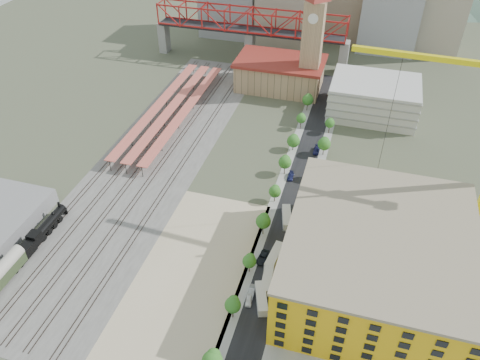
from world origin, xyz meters
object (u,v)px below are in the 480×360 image
(construction_building, at_px, (377,259))
(site_trailer_c, at_px, (274,257))
(site_trailer_b, at_px, (267,280))
(clock_tower, at_px, (313,29))
(car_0, at_px, (249,300))
(site_trailer_a, at_px, (261,299))
(site_trailer_d, at_px, (287,217))
(locomotive, at_px, (43,231))

(construction_building, distance_m, site_trailer_c, 27.25)
(construction_building, height_order, site_trailer_b, construction_building)
(construction_building, height_order, site_trailer_c, construction_building)
(clock_tower, xyz_separation_m, construction_building, (34.00, -99.99, -19.29))
(car_0, bearing_deg, site_trailer_a, 8.34)
(site_trailer_c, distance_m, site_trailer_d, 16.44)
(site_trailer_b, height_order, car_0, site_trailer_b)
(construction_building, relative_size, car_0, 12.65)
(site_trailer_b, bearing_deg, site_trailer_a, -94.66)
(clock_tower, xyz_separation_m, site_trailer_a, (8.00, -113.63, -27.42))
(clock_tower, distance_m, car_0, 118.03)
(locomotive, height_order, site_trailer_a, locomotive)
(site_trailer_b, bearing_deg, clock_tower, 89.60)
(locomotive, height_order, car_0, locomotive)
(site_trailer_a, distance_m, site_trailer_d, 31.01)
(clock_tower, height_order, site_trailer_d, clock_tower)
(locomotive, distance_m, car_0, 63.27)
(site_trailer_a, xyz_separation_m, car_0, (-3.00, -0.92, -0.60))
(construction_building, distance_m, car_0, 33.60)
(clock_tower, relative_size, site_trailer_a, 5.57)
(clock_tower, xyz_separation_m, site_trailer_c, (8.00, -99.06, -27.38))
(locomotive, xyz_separation_m, site_trailer_b, (66.00, 1.45, -0.93))
(site_trailer_c, bearing_deg, clock_tower, 101.91)
(clock_tower, bearing_deg, car_0, -87.50)
(construction_building, distance_m, site_trailer_a, 30.47)
(clock_tower, height_order, car_0, clock_tower)
(construction_building, xyz_separation_m, site_trailer_b, (-26.00, -7.42, -8.14))
(clock_tower, bearing_deg, site_trailer_b, -85.74)
(clock_tower, height_order, site_trailer_a, clock_tower)
(construction_building, bearing_deg, locomotive, -174.49)
(car_0, bearing_deg, clock_tower, 83.86)
(locomotive, bearing_deg, site_trailer_a, -4.13)
(site_trailer_b, bearing_deg, car_0, -117.47)
(site_trailer_a, xyz_separation_m, site_trailer_d, (0.00, 31.01, -0.01))
(site_trailer_c, relative_size, site_trailer_d, 1.04)
(construction_building, height_order, site_trailer_d, construction_building)
(site_trailer_a, relative_size, site_trailer_d, 1.01)
(clock_tower, relative_size, site_trailer_d, 5.60)
(construction_building, distance_m, site_trailer_b, 28.24)
(locomotive, distance_m, site_trailer_d, 71.03)
(locomotive, xyz_separation_m, site_trailer_d, (66.00, 26.25, -0.93))
(locomotive, bearing_deg, site_trailer_b, 1.26)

